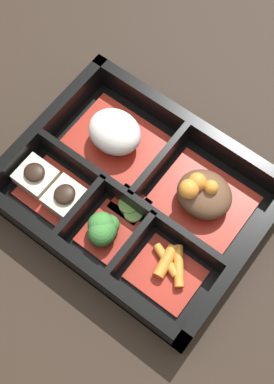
{
  "coord_description": "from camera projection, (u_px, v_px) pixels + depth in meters",
  "views": [
    {
      "loc": [
        0.15,
        -0.19,
        0.6
      ],
      "look_at": [
        0.0,
        0.0,
        0.03
      ],
      "focal_mm": 50.0,
      "sensor_mm": 36.0,
      "label": 1
    }
  ],
  "objects": [
    {
      "name": "bowl_rice",
      "position": [
        115.0,
        134.0,
        0.64
      ],
      "size": [
        0.11,
        0.09,
        0.05
      ],
      "color": "maroon",
      "rests_on": "bento_base"
    },
    {
      "name": "bowl_pickles",
      "position": [
        130.0,
        205.0,
        0.63
      ],
      "size": [
        0.04,
        0.04,
        0.01
      ],
      "color": "maroon",
      "rests_on": "bento_base"
    },
    {
      "name": "bowl_carrots",
      "position": [
        168.0,
        270.0,
        0.59
      ],
      "size": [
        0.08,
        0.07,
        0.02
      ],
      "color": "maroon",
      "rests_on": "bento_base"
    },
    {
      "name": "bowl_tofu",
      "position": [
        51.0,
        188.0,
        0.63
      ],
      "size": [
        0.09,
        0.06,
        0.03
      ],
      "color": "maroon",
      "rests_on": "bento_base"
    },
    {
      "name": "bento_rim",
      "position": [
        135.0,
        195.0,
        0.62
      ],
      "size": [
        0.29,
        0.23,
        0.05
      ],
      "color": "black",
      "rests_on": "ground_plane"
    },
    {
      "name": "bowl_greens",
      "position": [
        105.0,
        230.0,
        0.6
      ],
      "size": [
        0.05,
        0.06,
        0.04
      ],
      "color": "maroon",
      "rests_on": "bento_base"
    },
    {
      "name": "ground_plane",
      "position": [
        137.0,
        200.0,
        0.64
      ],
      "size": [
        3.0,
        3.0,
        0.0
      ],
      "primitive_type": "plane",
      "color": "black"
    },
    {
      "name": "bento_base",
      "position": [
        137.0,
        199.0,
        0.64
      ],
      "size": [
        0.29,
        0.23,
        0.01
      ],
      "color": "black",
      "rests_on": "ground_plane"
    },
    {
      "name": "bowl_stew",
      "position": [
        203.0,
        195.0,
        0.61
      ],
      "size": [
        0.11,
        0.09,
        0.05
      ],
      "color": "maroon",
      "rests_on": "bento_base"
    }
  ]
}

